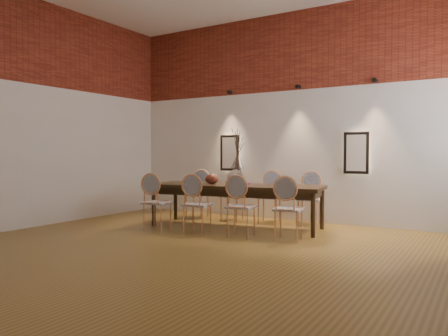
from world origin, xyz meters
The scene contains 23 objects.
floor centered at (0.00, 0.00, -0.01)m, with size 7.00×7.00×0.02m, color olive.
wall_back centered at (0.00, 3.55, 2.00)m, with size 7.00×0.10×4.00m, color silver.
wall_left centered at (-3.55, 0.00, 2.00)m, with size 0.10×7.00×4.00m, color silver.
brick_band_back centered at (0.00, 3.48, 3.25)m, with size 7.00×0.02×1.50m, color maroon.
brick_band_left centered at (-3.48, 0.00, 3.25)m, with size 0.02×7.00×1.50m, color maroon.
niche_left centered at (-1.30, 3.45, 1.30)m, with size 0.36×0.06×0.66m, color #FFEAC6.
niche_right centered at (1.30, 3.45, 1.30)m, with size 0.36×0.06×0.66m, color #FFEAC6.
spot_fixture_left centered at (-1.30, 3.42, 2.55)m, with size 0.08×0.08×0.10m, color black.
spot_fixture_mid centered at (0.20, 3.42, 2.55)m, with size 0.08×0.08×0.10m, color black.
spot_fixture_right centered at (1.60, 3.42, 2.55)m, with size 0.08×0.08×0.10m, color black.
dining_table centered at (-0.45, 2.20, 0.38)m, with size 3.00×0.96×0.75m, color black.
chair_near_a centered at (-1.44, 1.27, 0.47)m, with size 0.44×0.44×0.94m, color tan, non-canonical shape.
chair_near_b centered at (-0.70, 1.39, 0.47)m, with size 0.44×0.44×0.94m, color tan, non-canonical shape.
chair_near_c centered at (0.04, 1.51, 0.47)m, with size 0.44×0.44×0.94m, color tan, non-canonical shape.
chair_near_d centered at (0.78, 1.63, 0.47)m, with size 0.44×0.44×0.94m, color tan, non-canonical shape.
chair_far_a centered at (-1.68, 2.78, 0.47)m, with size 0.44×0.44×0.94m, color tan, non-canonical shape.
chair_far_b centered at (-0.94, 2.89, 0.47)m, with size 0.44×0.44×0.94m, color tan, non-canonical shape.
chair_far_c centered at (-0.20, 3.01, 0.47)m, with size 0.44×0.44×0.94m, color tan, non-canonical shape.
chair_far_d centered at (0.54, 3.13, 0.47)m, with size 0.44×0.44×0.94m, color tan, non-canonical shape.
vase centered at (-0.42, 2.21, 0.90)m, with size 0.14×0.14×0.30m, color silver.
dried_branches centered at (-0.42, 2.21, 1.35)m, with size 0.50×0.50×0.70m, color #4D3A30, non-canonical shape.
bowl centered at (-0.87, 2.08, 0.84)m, with size 0.24×0.24×0.18m, color maroon.
book centered at (-0.38, 2.27, 0.77)m, with size 0.26×0.18×0.03m, color #9C1376.
Camera 1 is at (3.32, -4.36, 1.30)m, focal length 35.00 mm.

